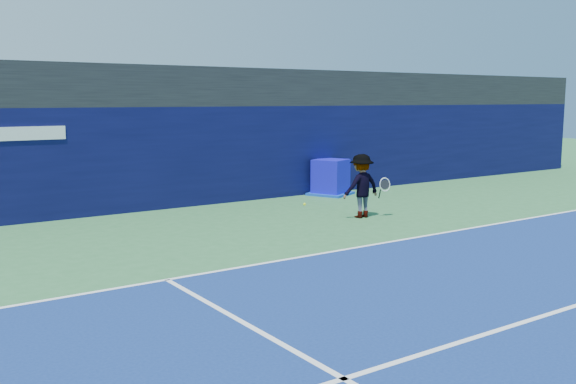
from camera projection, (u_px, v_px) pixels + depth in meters
The scene contains 7 objects.
ground at pixel (484, 275), 11.87m from camera, with size 80.00×80.00×0.00m, color #2F6A39.
baseline at pixel (375, 244), 14.31m from camera, with size 24.00×0.10×0.01m, color white.
stadium_band at pixel (200, 87), 20.74m from camera, with size 36.00×3.00×1.20m, color black.
back_wall_assembly at pixel (215, 154), 20.22m from camera, with size 36.00×1.03×3.00m.
equipment_cart at pixel (331, 179), 21.75m from camera, with size 1.66×1.66×1.20m.
tennis_player at pixel (361, 186), 17.52m from camera, with size 1.33×0.74×1.75m.
tennis_ball at pixel (305, 204), 15.08m from camera, with size 0.07×0.07×0.07m.
Camera 1 is at (-9.52, -7.44, 3.23)m, focal length 40.00 mm.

